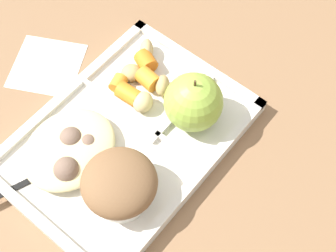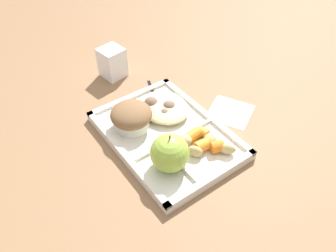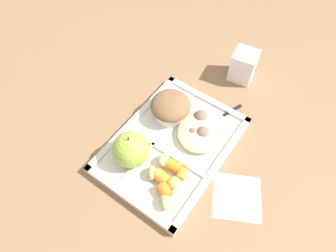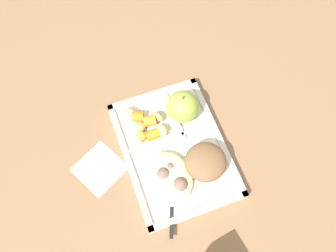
{
  "view_description": "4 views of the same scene",
  "coord_description": "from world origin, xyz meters",
  "px_view_note": "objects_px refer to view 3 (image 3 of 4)",
  "views": [
    {
      "loc": [
        0.21,
        0.25,
        0.62
      ],
      "look_at": [
        -0.03,
        0.05,
        0.05
      ],
      "focal_mm": 51.96,
      "sensor_mm": 36.0,
      "label": 1
    },
    {
      "loc": [
        -0.46,
        0.33,
        0.57
      ],
      "look_at": [
        -0.02,
        0.01,
        0.06
      ],
      "focal_mm": 36.11,
      "sensor_mm": 36.0,
      "label": 2
    },
    {
      "loc": [
        -0.29,
        -0.2,
        0.62
      ],
      "look_at": [
        0.01,
        0.02,
        0.06
      ],
      "focal_mm": 31.67,
      "sensor_mm": 36.0,
      "label": 3
    },
    {
      "loc": [
        0.29,
        -0.12,
        0.83
      ],
      "look_at": [
        -0.05,
        0.0,
        0.04
      ],
      "focal_mm": 37.97,
      "sensor_mm": 36.0,
      "label": 4
    }
  ],
  "objects_px": {
    "plastic_fork": "(215,121)",
    "green_apple": "(131,149)",
    "lunch_tray": "(172,145)",
    "milk_carton": "(243,66)",
    "bran_muffin": "(171,107)"
  },
  "relations": [
    {
      "from": "milk_carton",
      "to": "green_apple",
      "type": "bearing_deg",
      "value": 159.44
    },
    {
      "from": "green_apple",
      "to": "milk_carton",
      "type": "bearing_deg",
      "value": -11.51
    },
    {
      "from": "milk_carton",
      "to": "bran_muffin",
      "type": "bearing_deg",
      "value": 152.35
    },
    {
      "from": "plastic_fork",
      "to": "green_apple",
      "type": "bearing_deg",
      "value": 153.14
    },
    {
      "from": "milk_carton",
      "to": "plastic_fork",
      "type": "bearing_deg",
      "value": 178.14
    },
    {
      "from": "green_apple",
      "to": "plastic_fork",
      "type": "bearing_deg",
      "value": -26.86
    },
    {
      "from": "green_apple",
      "to": "plastic_fork",
      "type": "distance_m",
      "value": 0.23
    },
    {
      "from": "lunch_tray",
      "to": "green_apple",
      "type": "relative_size",
      "value": 3.71
    },
    {
      "from": "lunch_tray",
      "to": "plastic_fork",
      "type": "xyz_separation_m",
      "value": [
        0.12,
        -0.05,
        0.01
      ]
    },
    {
      "from": "lunch_tray",
      "to": "green_apple",
      "type": "height_order",
      "value": "green_apple"
    },
    {
      "from": "green_apple",
      "to": "plastic_fork",
      "type": "height_order",
      "value": "green_apple"
    },
    {
      "from": "plastic_fork",
      "to": "milk_carton",
      "type": "relative_size",
      "value": 1.68
    },
    {
      "from": "bran_muffin",
      "to": "milk_carton",
      "type": "distance_m",
      "value": 0.25
    },
    {
      "from": "green_apple",
      "to": "bran_muffin",
      "type": "xyz_separation_m",
      "value": [
        0.15,
        0.0,
        -0.01
      ]
    },
    {
      "from": "lunch_tray",
      "to": "green_apple",
      "type": "distance_m",
      "value": 0.11
    }
  ]
}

